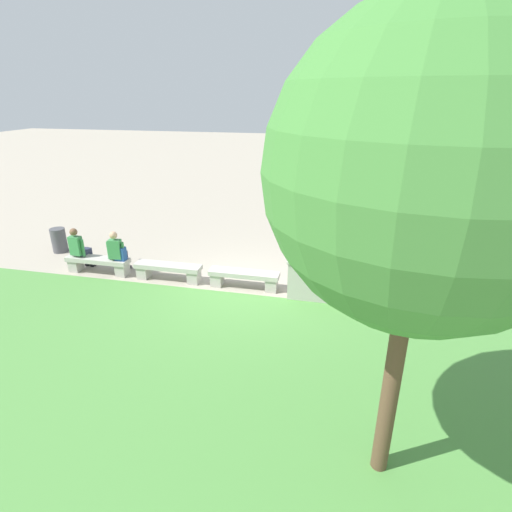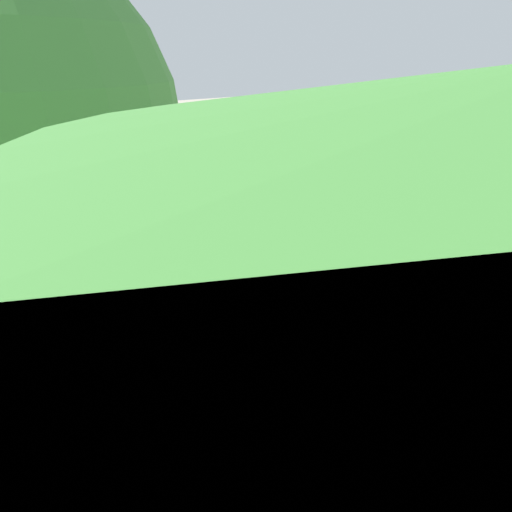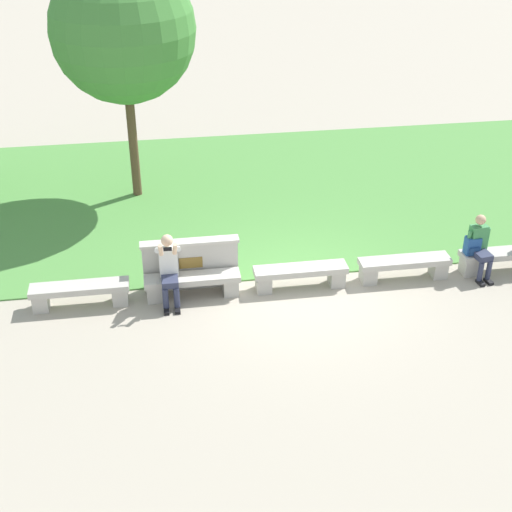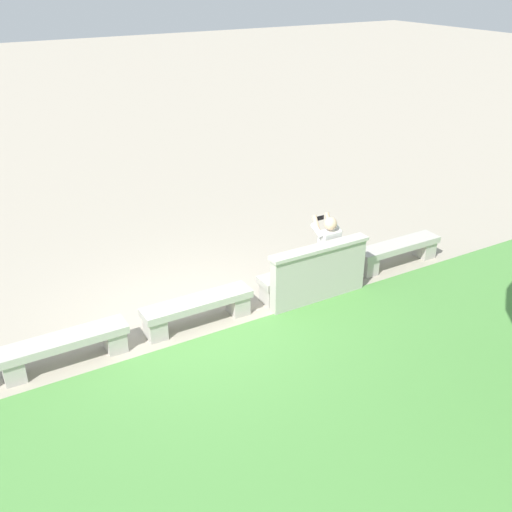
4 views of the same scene
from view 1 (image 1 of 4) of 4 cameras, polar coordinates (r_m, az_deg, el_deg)
The scene contains 14 objects.
ground_plane at distance 10.21m, azimuth -1.71°, elevation -4.52°, with size 80.00×80.00×0.00m, color #A89E8C.
grass_strip at distance 6.79m, azimuth -11.45°, elevation -20.90°, with size 22.01×8.00×0.03m, color #518E42.
bench_main at distance 9.99m, azimuth 21.88°, elevation -5.03°, with size 1.78×0.40×0.45m.
bench_near at distance 9.82m, azimuth 10.01°, elevation -4.11°, with size 1.78×0.40×0.45m.
bench_mid at distance 10.08m, azimuth -1.73°, elevation -3.03°, with size 1.78×0.40×0.45m.
bench_far at distance 10.73m, azimuth -12.43°, elevation -1.93°, with size 1.78×0.40×0.45m.
bench_end at distance 11.72m, azimuth -21.61°, elevation -0.93°, with size 1.78×0.40×0.45m.
backrest_wall_with_plaque at distance 9.42m, azimuth 9.98°, elevation -3.81°, with size 1.84×0.24×1.01m.
person_photographer at distance 9.71m, azimuth 12.66°, elevation -1.78°, with size 0.47×0.72×1.32m.
person_distant at distance 11.32m, azimuth -19.19°, elevation 0.67°, with size 0.48×0.70×1.26m.
person_companion at distance 11.95m, azimuth -23.93°, elevation 1.10°, with size 0.48×0.69×1.26m.
backpack at distance 11.23m, azimuth -18.78°, elevation 0.31°, with size 0.28×0.24×0.43m.
tree_left_background at distance 4.23m, azimuth 23.08°, elevation 10.93°, with size 3.18×3.18×5.51m.
trash_bin at distance 13.76m, azimuth -26.32°, elevation 2.04°, with size 0.44×0.44×0.75m, color #4C4C51.
Camera 1 is at (-2.28, 8.81, 4.63)m, focal length 28.00 mm.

